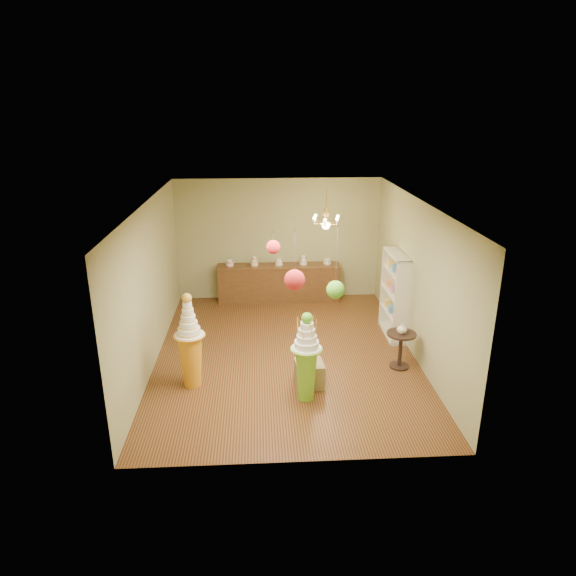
{
  "coord_description": "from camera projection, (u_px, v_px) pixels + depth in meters",
  "views": [
    {
      "loc": [
        -0.49,
        -9.08,
        4.65
      ],
      "look_at": [
        0.05,
        0.0,
        1.39
      ],
      "focal_mm": 32.0,
      "sensor_mm": 36.0,
      "label": 1
    }
  ],
  "objects": [
    {
      "name": "vase",
      "position": [
        402.0,
        328.0,
        9.37
      ],
      "size": [
        0.22,
        0.22,
        0.19
      ],
      "primitive_type": "imported",
      "rotation": [
        0.0,
        0.0,
        -0.25
      ],
      "color": "beige",
      "rests_on": "round_table"
    },
    {
      "name": "pedestal_green",
      "position": [
        306.0,
        363.0,
        8.37
      ],
      "size": [
        0.5,
        0.5,
        1.55
      ],
      "rotation": [
        0.0,
        0.0,
        0.03
      ],
      "color": "#7CC82C",
      "rests_on": "floor"
    },
    {
      "name": "wall_front",
      "position": [
        299.0,
        365.0,
        6.57
      ],
      "size": [
        5.0,
        0.04,
        3.0
      ],
      "primitive_type": "cube",
      "color": "#9B9D6B",
      "rests_on": "ground"
    },
    {
      "name": "wall_back",
      "position": [
        278.0,
        240.0,
        12.68
      ],
      "size": [
        5.0,
        0.04,
        3.0
      ],
      "primitive_type": "cube",
      "color": "#9B9D6B",
      "rests_on": "ground"
    },
    {
      "name": "pom_red_right",
      "position": [
        273.0,
        247.0,
        7.24
      ],
      "size": [
        0.2,
        0.2,
        0.35
      ],
      "color": "#3C332B",
      "rests_on": "ceiling"
    },
    {
      "name": "sideboard",
      "position": [
        279.0,
        282.0,
        12.76
      ],
      "size": [
        3.04,
        0.54,
        1.16
      ],
      "color": "#56361B",
      "rests_on": "floor"
    },
    {
      "name": "wall_left",
      "position": [
        151.0,
        285.0,
        9.48
      ],
      "size": [
        0.04,
        6.5,
        3.0
      ],
      "primitive_type": "cube",
      "color": "#9B9D6B",
      "rests_on": "ground"
    },
    {
      "name": "pom_red_left",
      "position": [
        295.0,
        280.0,
        7.44
      ],
      "size": [
        0.31,
        0.31,
        0.9
      ],
      "color": "#3C332B",
      "rests_on": "ceiling"
    },
    {
      "name": "pom_green_mid",
      "position": [
        336.0,
        289.0,
        7.9
      ],
      "size": [
        0.28,
        0.28,
        1.18
      ],
      "color": "#3C332B",
      "rests_on": "ceiling"
    },
    {
      "name": "ceiling",
      "position": [
        285.0,
        203.0,
        9.12
      ],
      "size": [
        6.5,
        6.5,
        0.0
      ],
      "primitive_type": "plane",
      "rotation": [
        3.14,
        0.0,
        0.0
      ],
      "color": "silver",
      "rests_on": "ground"
    },
    {
      "name": "floor",
      "position": [
        286.0,
        354.0,
        10.13
      ],
      "size": [
        6.5,
        6.5,
        0.0
      ],
      "primitive_type": "plane",
      "color": "#593518",
      "rests_on": "ground"
    },
    {
      "name": "shelving_unit",
      "position": [
        395.0,
        295.0,
        10.71
      ],
      "size": [
        0.33,
        1.2,
        1.8
      ],
      "color": "beige",
      "rests_on": "floor"
    },
    {
      "name": "burlap_riser",
      "position": [
        309.0,
        374.0,
        8.95
      ],
      "size": [
        0.51,
        0.51,
        0.43
      ],
      "primitive_type": "cube",
      "rotation": [
        0.0,
        0.0,
        0.07
      ],
      "color": "#917C4F",
      "rests_on": "floor"
    },
    {
      "name": "pedestal_orange",
      "position": [
        191.0,
        352.0,
        8.8
      ],
      "size": [
        0.65,
        0.65,
        1.72
      ],
      "rotation": [
        0.0,
        0.0,
        0.37
      ],
      "color": "orange",
      "rests_on": "floor"
    },
    {
      "name": "chandelier",
      "position": [
        326.0,
        223.0,
        10.79
      ],
      "size": [
        0.79,
        0.79,
        0.85
      ],
      "rotation": [
        0.0,
        0.0,
        0.31
      ],
      "color": "#EEB954",
      "rests_on": "ceiling"
    },
    {
      "name": "round_table",
      "position": [
        401.0,
        345.0,
        9.49
      ],
      "size": [
        0.68,
        0.68,
        0.7
      ],
      "rotation": [
        0.0,
        0.0,
        -0.3
      ],
      "color": "black",
      "rests_on": "floor"
    },
    {
      "name": "wall_right",
      "position": [
        416.0,
        280.0,
        9.76
      ],
      "size": [
        0.04,
        6.5,
        3.0
      ],
      "primitive_type": "cube",
      "color": "#9B9D6B",
      "rests_on": "ground"
    }
  ]
}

